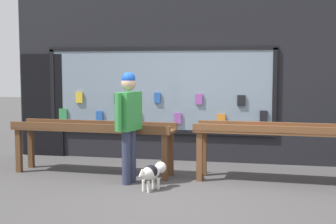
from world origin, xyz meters
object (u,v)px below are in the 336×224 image
(display_table_right, at_px, (284,136))
(person_browsing, at_px, (129,118))
(small_dog, at_px, (153,172))
(display_table_left, at_px, (93,132))

(display_table_right, relative_size, person_browsing, 1.62)
(person_browsing, relative_size, small_dog, 3.28)
(display_table_left, distance_m, display_table_right, 3.18)
(display_table_right, bearing_deg, small_dog, -156.71)
(display_table_left, relative_size, small_dog, 5.32)
(display_table_right, height_order, small_dog, display_table_right)
(display_table_left, height_order, small_dog, display_table_left)
(display_table_left, distance_m, person_browsing, 1.00)
(display_table_left, bearing_deg, display_table_right, 0.05)
(display_table_right, relative_size, small_dog, 5.32)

